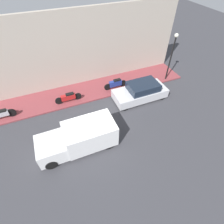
# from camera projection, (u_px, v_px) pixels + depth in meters

# --- Properties ---
(ground_plane) EXTENTS (60.00, 60.00, 0.00)m
(ground_plane) POSITION_uv_depth(u_px,v_px,m) (96.00, 137.00, 11.75)
(ground_plane) COLOR #38383D
(sidewalk) EXTENTS (2.81, 19.40, 0.11)m
(sidewalk) POSITION_uv_depth(u_px,v_px,m) (78.00, 93.00, 14.95)
(sidewalk) COLOR brown
(sidewalk) RESTS_ON ground_plane
(building_facade) EXTENTS (0.30, 19.40, 6.15)m
(building_facade) POSITION_uv_depth(u_px,v_px,m) (67.00, 52.00, 13.83)
(building_facade) COLOR #B2A899
(building_facade) RESTS_ON ground_plane
(parked_car) EXTENTS (1.85, 4.31, 1.45)m
(parked_car) POSITION_uv_depth(u_px,v_px,m) (141.00, 92.00, 14.11)
(parked_car) COLOR silver
(parked_car) RESTS_ON ground_plane
(delivery_van) EXTENTS (1.88, 4.73, 1.72)m
(delivery_van) POSITION_uv_depth(u_px,v_px,m) (79.00, 138.00, 10.61)
(delivery_van) COLOR white
(delivery_van) RESTS_ON ground_plane
(motorcycle_red) EXTENTS (0.30, 2.10, 0.77)m
(motorcycle_red) POSITION_uv_depth(u_px,v_px,m) (68.00, 97.00, 13.84)
(motorcycle_red) COLOR #B21E1E
(motorcycle_red) RESTS_ON sidewalk
(motorcycle_blue) EXTENTS (0.30, 2.06, 0.85)m
(motorcycle_blue) POSITION_uv_depth(u_px,v_px,m) (116.00, 84.00, 15.09)
(motorcycle_blue) COLOR navy
(motorcycle_blue) RESTS_ON sidewalk
(scooter_silver) EXTENTS (0.30, 1.96, 0.78)m
(scooter_silver) POSITION_uv_depth(u_px,v_px,m) (1.00, 114.00, 12.50)
(scooter_silver) COLOR #B7B7BF
(scooter_silver) RESTS_ON sidewalk
(streetlamp) EXTENTS (0.32, 0.32, 4.17)m
(streetlamp) POSITION_uv_depth(u_px,v_px,m) (172.00, 51.00, 14.50)
(streetlamp) COLOR black
(streetlamp) RESTS_ON sidewalk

